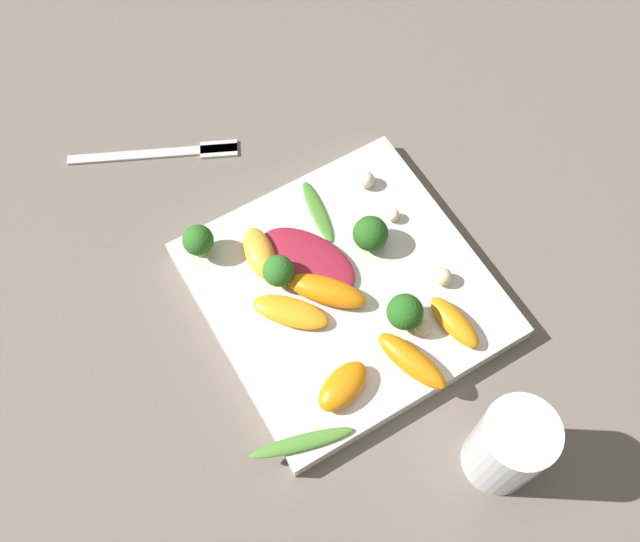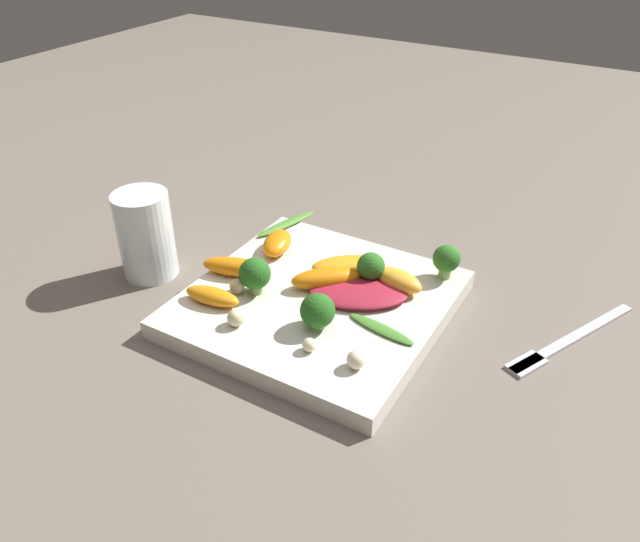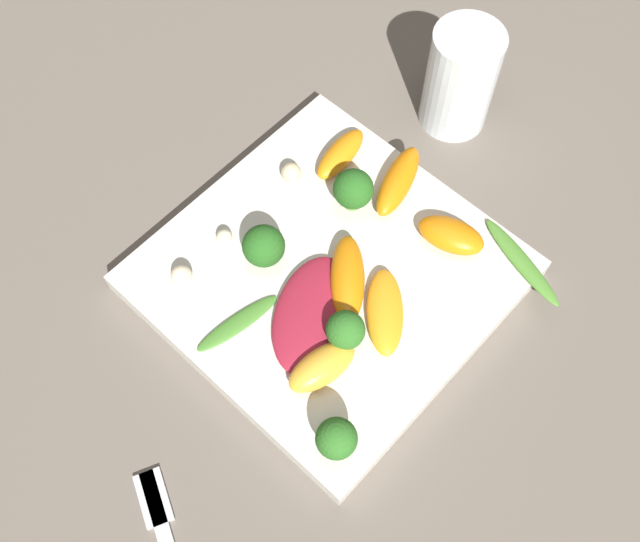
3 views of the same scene
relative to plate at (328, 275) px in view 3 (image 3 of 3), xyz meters
The scene contains 20 objects.
ground_plane 0.01m from the plate, ahead, with size 2.40×2.40×0.00m, color #6B6056.
plate is the anchor object (origin of this frame).
drinking_glass 0.22m from the plate, ahead, with size 0.06×0.06×0.10m.
radicchio_leaf_0 0.05m from the plate, 153.72° to the right, with size 0.12×0.10×0.01m.
orange_segment_0 0.11m from the plate, 32.45° to the right, with size 0.05×0.06×0.02m.
orange_segment_1 0.06m from the plate, 89.58° to the right, with size 0.08×0.07×0.01m.
orange_segment_2 0.03m from the plate, 78.93° to the right, with size 0.08×0.07×0.02m.
orange_segment_3 0.09m from the plate, 140.83° to the right, with size 0.06×0.04×0.02m.
orange_segment_4 0.10m from the plate, ahead, with size 0.08×0.05×0.02m.
orange_segment_5 0.11m from the plate, 37.20° to the left, with size 0.07×0.03×0.02m.
broccoli_floret_0 0.06m from the plate, 120.98° to the left, with size 0.04×0.04×0.04m.
broccoli_floret_1 0.15m from the plate, 135.38° to the right, with size 0.03×0.03×0.04m.
broccoli_floret_2 0.07m from the plate, 24.73° to the left, with size 0.03×0.03×0.04m.
broccoli_floret_3 0.07m from the plate, 126.07° to the right, with size 0.03×0.03×0.04m.
arugula_sprig_0 0.16m from the plate, 45.16° to the right, with size 0.04×0.10×0.01m.
arugula_sprig_1 0.09m from the plate, 166.98° to the left, with size 0.08×0.03×0.00m.
macadamia_nut_0 0.10m from the plate, 62.51° to the left, with size 0.02×0.02×0.02m.
macadamia_nut_1 0.12m from the plate, 137.88° to the left, with size 0.02×0.02×0.02m.
macadamia_nut_2 0.09m from the plate, 26.76° to the left, with size 0.02×0.02×0.02m.
macadamia_nut_3 0.09m from the plate, 115.87° to the left, with size 0.01×0.01×0.01m.
Camera 3 is at (-0.21, -0.19, 0.57)m, focal length 42.00 mm.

